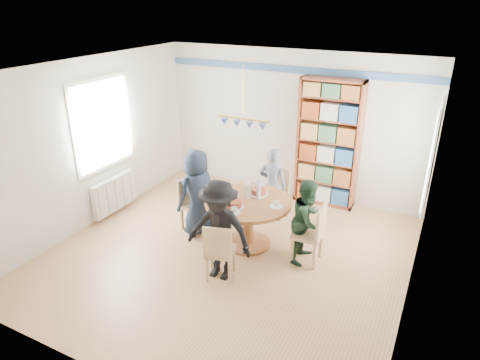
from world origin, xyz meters
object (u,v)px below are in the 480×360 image
Objects in this scene: chair_left at (192,201)px; person_right at (308,221)px; chair_far at (276,190)px; person_near at (219,231)px; dining_table at (248,212)px; chair_near at (219,250)px; radiator at (115,194)px; person_left at (197,192)px; chair_right at (313,232)px; person_far at (272,185)px; bookshelf at (328,145)px.

person_right is (1.97, -0.02, 0.14)m from chair_left.
person_near is (-0.01, -1.97, 0.23)m from chair_far.
person_right reaches higher than dining_table.
person_right is at bearing 2.36° from dining_table.
radiator is at bearing 161.14° from chair_near.
radiator is at bearing -67.12° from person_left.
person_left reaches higher than chair_right.
chair_far is 1.98m from person_near.
chair_right is at bearing 44.98° from chair_near.
dining_table is 0.91× the size of person_near.
chair_right is 1.36m from person_near.
chair_right is (1.02, -0.01, -0.06)m from dining_table.
chair_near is (0.05, -0.98, -0.09)m from dining_table.
person_left reaches higher than chair_near.
radiator is 1.11× the size of chair_right.
dining_table is 1.02× the size of person_far.
chair_right is 1.02× the size of chair_far.
radiator is 2.57m from dining_table.
person_right is at bearing -48.70° from chair_far.
chair_right is at bearing -0.70° from dining_table.
person_near reaches higher than person_right.
person_right is at bearing -80.94° from bookshelf.
chair_left is at bearing 177.06° from dining_table.
chair_far is 0.20m from person_far.
radiator is 2.83m from chair_far.
chair_near is 0.67× the size of person_far.
radiator is 1.13× the size of chair_far.
chair_right is at bearing -112.44° from person_right.
person_near is at bearing -101.87° from bookshelf.
person_right is at bearing 49.54° from chair_near.
bookshelf is (-0.41, 1.97, 0.63)m from chair_right.
chair_left is at bearing 93.85° from person_right.
person_left is 0.61× the size of bookshelf.
chair_near is at bearing 143.85° from person_right.
bookshelf is (0.60, 2.86, 0.41)m from person_near.
person_far is (-0.02, -0.14, 0.15)m from chair_far.
chair_near is at bearing -100.88° from bookshelf.
person_near is at bearing -90.19° from chair_far.
chair_right is 0.71× the size of person_far.
dining_table is (2.56, 0.09, 0.21)m from radiator.
radiator is 0.44× the size of bookshelf.
person_left is at bearing -178.98° from dining_table.
person_left is 1.10× the size of person_far.
person_near is at bearing 140.54° from person_right.
dining_table is at bearing 96.67° from person_right.
person_near is at bearing -138.33° from chair_right.
person_near is at bearing 79.97° from person_far.
chair_right is at bearing 40.35° from person_near.
chair_left is 1.37m from person_far.
chair_near is (0.03, -2.04, -0.02)m from chair_far.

